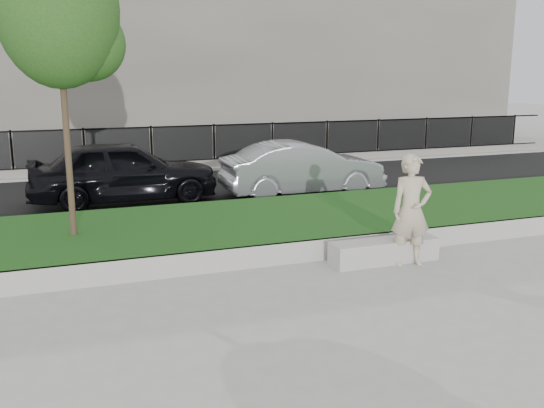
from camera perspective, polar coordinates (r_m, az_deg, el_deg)
name	(u,v)px	position (r m, az deg, el deg)	size (l,w,h in m)	color
ground	(308,282)	(10.14, 3.40, -7.37)	(90.00, 90.00, 0.00)	gray
grass_bank	(251,228)	(12.77, -1.98, -2.25)	(34.00, 4.00, 0.40)	#0D3510
grass_kerb	(285,253)	(10.99, 1.24, -4.68)	(34.00, 0.08, 0.40)	#99968F
street	(193,189)	(17.99, -7.48, 1.37)	(34.00, 7.00, 0.04)	black
far_pavement	(165,166)	(22.33, -10.06, 3.53)	(34.00, 3.00, 0.12)	gray
iron_fence	(169,156)	(21.29, -9.63, 4.43)	(32.00, 0.30, 1.50)	slate
building_facade	(132,36)	(29.04, -13.02, 15.19)	(34.00, 10.00, 10.00)	#5C5750
stone_bench	(384,251)	(11.30, 10.50, -4.37)	(2.04, 0.51, 0.42)	#99968F
man	(411,210)	(11.05, 12.97, -0.59)	(0.73, 0.48, 2.01)	#BCAA90
book	(412,238)	(11.40, 13.03, -3.16)	(0.23, 0.17, 0.03)	white
young_tree	(63,15)	(11.78, -19.10, 16.47)	(2.25, 2.15, 5.50)	#38281C
car_dark	(124,171)	(16.38, -13.78, 3.04)	(1.95, 4.85, 1.65)	black
car_silver	(303,168)	(16.91, 2.90, 3.38)	(1.57, 4.50, 1.48)	gray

